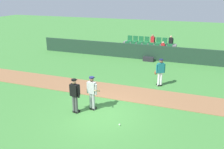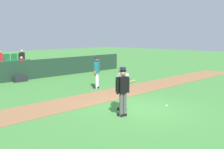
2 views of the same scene
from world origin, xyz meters
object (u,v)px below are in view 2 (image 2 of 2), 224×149
at_px(runner_teal_jersey, 97,71).
at_px(equipment_bag, 20,79).
at_px(baseball, 167,106).
at_px(batter_grey_jersey, 123,87).
at_px(umpire_home_plate, 123,90).

distance_m(runner_teal_jersey, equipment_bag, 5.57).
bearing_deg(baseball, batter_grey_jersey, 151.51).
bearing_deg(equipment_bag, batter_grey_jersey, -95.43).
relative_size(runner_teal_jersey, equipment_bag, 1.96).
distance_m(runner_teal_jersey, baseball, 5.37).
distance_m(umpire_home_plate, baseball, 2.61).
height_order(runner_teal_jersey, equipment_bag, runner_teal_jersey).
relative_size(batter_grey_jersey, runner_teal_jersey, 1.00).
xyz_separation_m(batter_grey_jersey, equipment_bag, (0.90, 9.50, -0.79)).
relative_size(umpire_home_plate, runner_teal_jersey, 1.00).
bearing_deg(runner_teal_jersey, umpire_home_plate, -124.52).
height_order(batter_grey_jersey, equipment_bag, batter_grey_jersey).
bearing_deg(batter_grey_jersey, umpire_home_plate, -139.86).
xyz_separation_m(umpire_home_plate, baseball, (2.39, -0.39, -0.96)).
bearing_deg(batter_grey_jersey, runner_teal_jersey, 58.06).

